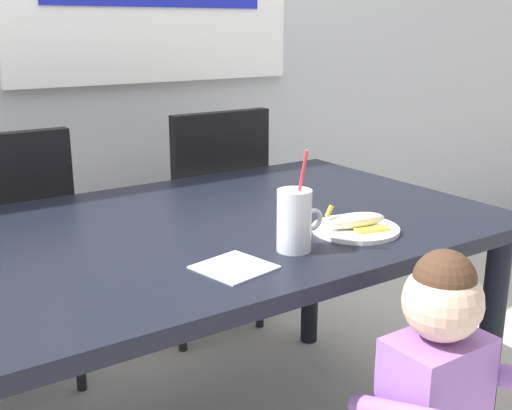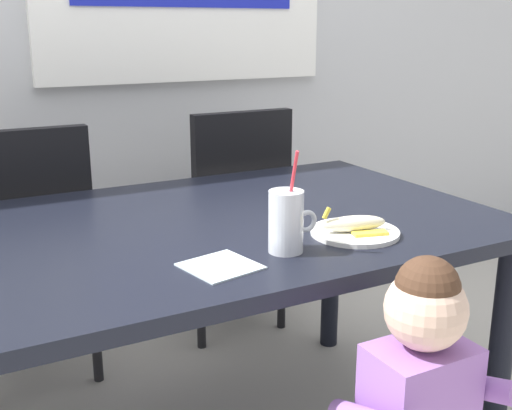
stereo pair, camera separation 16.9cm
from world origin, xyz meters
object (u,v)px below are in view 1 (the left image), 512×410
(peeled_banana, at_px, (356,221))
(milk_cup, at_px, (295,224))
(dining_table, at_px, (210,253))
(snack_plate, at_px, (355,229))
(dining_chair_left, at_px, (5,251))
(toddler_standing, at_px, (436,386))
(paper_napkin, at_px, (234,267))
(dining_chair_right, at_px, (208,210))

(peeled_banana, bearing_deg, milk_cup, -175.29)
(dining_table, relative_size, snack_plate, 6.91)
(dining_chair_left, distance_m, snack_plate, 1.22)
(toddler_standing, relative_size, paper_napkin, 5.59)
(snack_plate, bearing_deg, dining_chair_right, 82.08)
(toddler_standing, distance_m, paper_napkin, 0.51)
(dining_chair_left, relative_size, paper_napkin, 6.40)
(peeled_banana, height_order, paper_napkin, peeled_banana)
(paper_napkin, bearing_deg, dining_table, 69.20)
(milk_cup, xyz_separation_m, paper_napkin, (-0.18, -0.02, -0.06))
(dining_table, height_order, toddler_standing, toddler_standing)
(dining_table, height_order, milk_cup, milk_cup)
(dining_chair_right, bearing_deg, toddler_standing, 80.04)
(peeled_banana, relative_size, paper_napkin, 1.17)
(dining_chair_left, xyz_separation_m, snack_plate, (0.68, -0.99, 0.22))
(dining_chair_left, height_order, peeled_banana, dining_chair_left)
(dining_chair_right, height_order, snack_plate, dining_chair_right)
(milk_cup, bearing_deg, peeled_banana, 4.71)
(snack_plate, relative_size, peeled_banana, 1.31)
(toddler_standing, height_order, peeled_banana, same)
(dining_chair_right, relative_size, peeled_banana, 5.47)
(dining_chair_right, distance_m, toddler_standing, 1.44)
(dining_chair_right, height_order, peeled_banana, dining_chair_right)
(dining_table, xyz_separation_m, toddler_standing, (0.18, -0.66, -0.14))
(dining_chair_left, xyz_separation_m, peeled_banana, (0.67, -0.99, 0.25))
(dining_chair_right, relative_size, paper_napkin, 6.40)
(paper_napkin, bearing_deg, snack_plate, 6.13)
(milk_cup, distance_m, paper_napkin, 0.19)
(paper_napkin, bearing_deg, toddler_standing, -48.32)
(dining_chair_right, xyz_separation_m, toddler_standing, (-0.25, -1.42, -0.02))
(toddler_standing, xyz_separation_m, snack_plate, (0.10, 0.38, 0.24))
(peeled_banana, bearing_deg, dining_table, 133.34)
(dining_chair_left, distance_m, milk_cup, 1.14)
(snack_plate, bearing_deg, paper_napkin, -173.87)
(dining_chair_right, relative_size, toddler_standing, 1.15)
(peeled_banana, bearing_deg, snack_plate, 48.11)
(toddler_standing, relative_size, peeled_banana, 4.77)
(milk_cup, height_order, peeled_banana, milk_cup)
(dining_chair_right, relative_size, snack_plate, 4.17)
(dining_table, distance_m, dining_chair_right, 0.87)
(dining_table, relative_size, dining_chair_left, 1.65)
(dining_table, distance_m, paper_napkin, 0.36)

